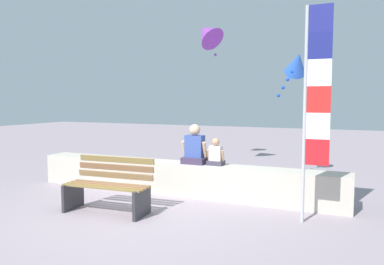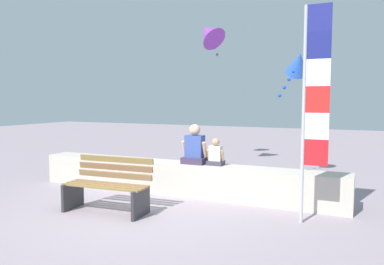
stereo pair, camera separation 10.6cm
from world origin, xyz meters
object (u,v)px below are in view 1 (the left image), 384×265
Objects in this scene: park_bench at (109,187)px; kite_blue at (297,64)px; flag_banner at (313,98)px; person_adult at (195,148)px; kite_purple at (207,34)px; person_child at (216,155)px.

kite_blue is (2.41, 3.74, 2.24)m from park_bench.
flag_banner is 2.86× the size of kite_blue.
kite_purple is (-0.90, 2.92, 2.69)m from person_adult.
kite_blue is at bearing 54.25° from person_adult.
kite_blue is (1.55, 2.16, 1.74)m from person_adult.
person_adult is 0.44m from person_child.
flag_banner is at bearing 13.01° from park_bench.
kite_purple is at bearing 114.42° from person_child.
kite_purple reaches higher than person_child.
kite_purple is 0.95× the size of kite_blue.
kite_blue reaches higher than person_adult.
park_bench is 1.37× the size of kite_purple.
person_child is 2.27m from flag_banner.
person_child is at bearing 154.62° from flag_banner.
park_bench is at bearing -89.52° from kite_purple.
kite_blue is at bearing 57.17° from park_bench.
kite_blue is at bearing 102.92° from flag_banner.
person_child is 0.48× the size of kite_purple.
kite_blue is at bearing -17.21° from kite_purple.
kite_purple is at bearing 129.74° from flag_banner.
person_adult is at bearing 61.51° from park_bench.
person_adult is at bearing 159.01° from flag_banner.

